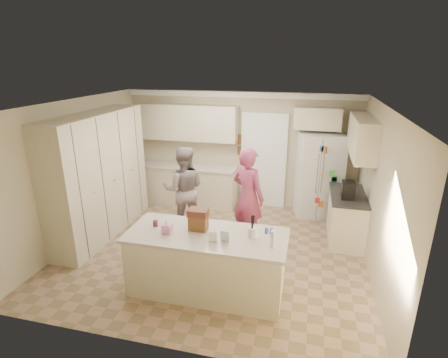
% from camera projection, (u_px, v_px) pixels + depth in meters
% --- Properties ---
extents(floor, '(5.20, 4.60, 0.02)m').
position_uv_depth(floor, '(214.00, 251.00, 6.29)').
color(floor, '#9C775C').
rests_on(floor, ground).
extents(ceiling, '(5.20, 4.60, 0.02)m').
position_uv_depth(ceiling, '(212.00, 103.00, 5.43)').
color(ceiling, white).
rests_on(ceiling, wall_back).
extents(wall_back, '(5.20, 0.02, 2.60)m').
position_uv_depth(wall_back, '(240.00, 149.00, 7.98)').
color(wall_back, '#BAAF8C').
rests_on(wall_back, ground).
extents(wall_front, '(5.20, 0.02, 2.60)m').
position_uv_depth(wall_front, '(156.00, 253.00, 3.74)').
color(wall_front, '#BAAF8C').
rests_on(wall_front, ground).
extents(wall_left, '(0.02, 4.60, 2.60)m').
position_uv_depth(wall_left, '(77.00, 171.00, 6.45)').
color(wall_left, '#BAAF8C').
rests_on(wall_left, ground).
extents(wall_right, '(0.02, 4.60, 2.60)m').
position_uv_depth(wall_right, '(380.00, 196.00, 5.27)').
color(wall_right, '#BAAF8C').
rests_on(wall_right, ground).
extents(crown_back, '(5.20, 0.08, 0.12)m').
position_uv_depth(crown_back, '(241.00, 95.00, 7.53)').
color(crown_back, white).
rests_on(crown_back, wall_back).
extents(pantry_bank, '(0.60, 2.60, 2.35)m').
position_uv_depth(pantry_bank, '(99.00, 175.00, 6.60)').
color(pantry_bank, beige).
rests_on(pantry_bank, floor).
extents(back_base_cab, '(2.20, 0.60, 0.88)m').
position_uv_depth(back_base_cab, '(189.00, 185.00, 8.24)').
color(back_base_cab, beige).
rests_on(back_base_cab, floor).
extents(back_countertop, '(2.24, 0.63, 0.04)m').
position_uv_depth(back_countertop, '(188.00, 167.00, 8.08)').
color(back_countertop, beige).
rests_on(back_countertop, back_base_cab).
extents(back_upper_cab, '(2.20, 0.35, 0.80)m').
position_uv_depth(back_upper_cab, '(189.00, 123.00, 7.87)').
color(back_upper_cab, beige).
rests_on(back_upper_cab, wall_back).
extents(doorway_opening, '(0.90, 0.06, 2.10)m').
position_uv_depth(doorway_opening, '(263.00, 162.00, 7.91)').
color(doorway_opening, black).
rests_on(doorway_opening, floor).
extents(doorway_casing, '(1.02, 0.03, 2.22)m').
position_uv_depth(doorway_casing, '(263.00, 162.00, 7.88)').
color(doorway_casing, white).
rests_on(doorway_casing, floor).
extents(wall_frame_upper, '(0.15, 0.02, 0.20)m').
position_uv_depth(wall_frame_upper, '(241.00, 139.00, 7.86)').
color(wall_frame_upper, brown).
rests_on(wall_frame_upper, wall_back).
extents(wall_frame_lower, '(0.15, 0.02, 0.20)m').
position_uv_depth(wall_frame_lower, '(241.00, 151.00, 7.95)').
color(wall_frame_lower, brown).
rests_on(wall_frame_lower, wall_back).
extents(refrigerator, '(1.03, 0.88, 1.80)m').
position_uv_depth(refrigerator, '(319.00, 175.00, 7.50)').
color(refrigerator, white).
rests_on(refrigerator, floor).
extents(fridge_seam, '(0.02, 0.02, 1.78)m').
position_uv_depth(fridge_seam, '(319.00, 180.00, 7.17)').
color(fridge_seam, gray).
rests_on(fridge_seam, refrigerator).
extents(fridge_dispenser, '(0.22, 0.03, 0.35)m').
position_uv_depth(fridge_dispenser, '(309.00, 168.00, 7.13)').
color(fridge_dispenser, black).
rests_on(fridge_dispenser, refrigerator).
extents(fridge_handle_l, '(0.02, 0.02, 0.85)m').
position_uv_depth(fridge_handle_l, '(317.00, 173.00, 7.12)').
color(fridge_handle_l, silver).
rests_on(fridge_handle_l, refrigerator).
extents(fridge_handle_r, '(0.02, 0.02, 0.85)m').
position_uv_depth(fridge_handle_r, '(322.00, 174.00, 7.10)').
color(fridge_handle_r, silver).
rests_on(fridge_handle_r, refrigerator).
extents(over_fridge_cab, '(0.95, 0.35, 0.45)m').
position_uv_depth(over_fridge_cab, '(318.00, 118.00, 7.18)').
color(over_fridge_cab, beige).
rests_on(over_fridge_cab, wall_back).
extents(right_base_cab, '(0.60, 1.20, 0.88)m').
position_uv_depth(right_base_cab, '(346.00, 218.00, 6.54)').
color(right_base_cab, beige).
rests_on(right_base_cab, floor).
extents(right_countertop, '(0.63, 1.24, 0.04)m').
position_uv_depth(right_countertop, '(348.00, 195.00, 6.39)').
color(right_countertop, '#2D2B28').
rests_on(right_countertop, right_base_cab).
extents(right_upper_cab, '(0.35, 1.50, 0.70)m').
position_uv_depth(right_upper_cab, '(362.00, 137.00, 6.20)').
color(right_upper_cab, beige).
rests_on(right_upper_cab, wall_right).
extents(coffee_maker, '(0.22, 0.28, 0.30)m').
position_uv_depth(coffee_maker, '(348.00, 190.00, 6.16)').
color(coffee_maker, black).
rests_on(coffee_maker, right_countertop).
extents(island_base, '(2.20, 0.90, 0.88)m').
position_uv_depth(island_base, '(207.00, 264.00, 5.09)').
color(island_base, beige).
rests_on(island_base, floor).
extents(island_top, '(2.28, 0.96, 0.05)m').
position_uv_depth(island_top, '(207.00, 235.00, 4.94)').
color(island_top, beige).
rests_on(island_top, island_base).
extents(utensil_crock, '(0.13, 0.13, 0.15)m').
position_uv_depth(utensil_crock, '(253.00, 233.00, 4.80)').
color(utensil_crock, white).
rests_on(utensil_crock, island_top).
extents(tissue_box, '(0.13, 0.13, 0.14)m').
position_uv_depth(tissue_box, '(167.00, 228.00, 4.94)').
color(tissue_box, pink).
rests_on(tissue_box, island_top).
extents(tissue_plume, '(0.08, 0.08, 0.08)m').
position_uv_depth(tissue_plume, '(167.00, 221.00, 4.90)').
color(tissue_plume, white).
rests_on(tissue_plume, tissue_box).
extents(dollhouse_body, '(0.26, 0.18, 0.22)m').
position_uv_depth(dollhouse_body, '(198.00, 223.00, 5.02)').
color(dollhouse_body, brown).
rests_on(dollhouse_body, island_top).
extents(dollhouse_roof, '(0.28, 0.20, 0.10)m').
position_uv_depth(dollhouse_roof, '(198.00, 213.00, 4.97)').
color(dollhouse_roof, '#592D1E').
rests_on(dollhouse_roof, dollhouse_body).
extents(jam_jar, '(0.07, 0.07, 0.09)m').
position_uv_depth(jam_jar, '(155.00, 223.00, 5.14)').
color(jam_jar, '#59263F').
rests_on(jam_jar, island_top).
extents(greeting_card_a, '(0.12, 0.06, 0.16)m').
position_uv_depth(greeting_card_a, '(213.00, 237.00, 4.69)').
color(greeting_card_a, white).
rests_on(greeting_card_a, island_top).
extents(greeting_card_b, '(0.12, 0.05, 0.16)m').
position_uv_depth(greeting_card_b, '(225.00, 236.00, 4.70)').
color(greeting_card_b, silver).
rests_on(greeting_card_b, island_top).
extents(water_bottle, '(0.07, 0.07, 0.24)m').
position_uv_depth(water_bottle, '(273.00, 239.00, 4.54)').
color(water_bottle, silver).
rests_on(water_bottle, island_top).
extents(shaker_salt, '(0.05, 0.05, 0.09)m').
position_uv_depth(shaker_salt, '(266.00, 230.00, 4.93)').
color(shaker_salt, '#4455B3').
rests_on(shaker_salt, island_top).
extents(shaker_pepper, '(0.05, 0.05, 0.09)m').
position_uv_depth(shaker_pepper, '(271.00, 231.00, 4.92)').
color(shaker_pepper, '#4455B3').
rests_on(shaker_pepper, island_top).
extents(teen_boy, '(0.97, 0.84, 1.71)m').
position_uv_depth(teen_boy, '(184.00, 189.00, 6.80)').
color(teen_boy, gray).
rests_on(teen_boy, floor).
extents(teen_girl, '(0.79, 0.69, 1.82)m').
position_uv_depth(teen_girl, '(248.00, 197.00, 6.31)').
color(teen_girl, '#B23A48').
rests_on(teen_girl, floor).
extents(fridge_magnets, '(0.76, 0.02, 1.44)m').
position_uv_depth(fridge_magnets, '(319.00, 180.00, 7.16)').
color(fridge_magnets, tan).
rests_on(fridge_magnets, refrigerator).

